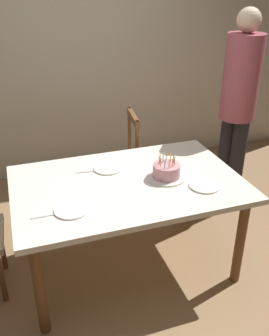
{
  "coord_description": "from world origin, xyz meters",
  "views": [
    {
      "loc": [
        -0.71,
        -2.21,
        2.06
      ],
      "look_at": [
        0.05,
        0.0,
        0.85
      ],
      "focal_mm": 40.3,
      "sensor_mm": 36.0,
      "label": 1
    }
  ],
  "objects_px": {
    "birthday_cake": "(166,172)",
    "dining_table": "(128,192)",
    "plate_near_guest": "(205,186)",
    "chair_spindle_back": "(116,165)",
    "person_guest": "(238,101)",
    "plate_near_celebrant": "(72,210)",
    "plate_far_side": "(108,168)"
  },
  "relations": [
    {
      "from": "plate_near_celebrant",
      "to": "plate_near_guest",
      "type": "xyz_separation_m",
      "value": [
        0.93,
        0.0,
        0.0
      ]
    },
    {
      "from": "dining_table",
      "to": "birthday_cake",
      "type": "distance_m",
      "value": 0.31
    },
    {
      "from": "person_guest",
      "to": "birthday_cake",
      "type": "bearing_deg",
      "value": -147.1
    },
    {
      "from": "birthday_cake",
      "to": "plate_near_guest",
      "type": "bearing_deg",
      "value": -44.5
    },
    {
      "from": "dining_table",
      "to": "plate_far_side",
      "type": "height_order",
      "value": "plate_far_side"
    },
    {
      "from": "person_guest",
      "to": "dining_table",
      "type": "bearing_deg",
      "value": -154.71
    },
    {
      "from": "chair_spindle_back",
      "to": "person_guest",
      "type": "distance_m",
      "value": 1.26
    },
    {
      "from": "dining_table",
      "to": "plate_far_side",
      "type": "relative_size",
      "value": 7.32
    },
    {
      "from": "dining_table",
      "to": "birthday_cake",
      "type": "height_order",
      "value": "birthday_cake"
    },
    {
      "from": "dining_table",
      "to": "birthday_cake",
      "type": "relative_size",
      "value": 5.75
    },
    {
      "from": "birthday_cake",
      "to": "chair_spindle_back",
      "type": "bearing_deg",
      "value": 98.52
    },
    {
      "from": "plate_near_guest",
      "to": "chair_spindle_back",
      "type": "bearing_deg",
      "value": 107.32
    },
    {
      "from": "plate_far_side",
      "to": "plate_near_guest",
      "type": "xyz_separation_m",
      "value": [
        0.56,
        -0.47,
        0.0
      ]
    },
    {
      "from": "person_guest",
      "to": "plate_far_side",
      "type": "bearing_deg",
      "value": -165.17
    },
    {
      "from": "plate_near_guest",
      "to": "plate_far_side",
      "type": "bearing_deg",
      "value": 140.18
    },
    {
      "from": "dining_table",
      "to": "plate_near_celebrant",
      "type": "height_order",
      "value": "plate_near_celebrant"
    },
    {
      "from": "chair_spindle_back",
      "to": "birthday_cake",
      "type": "bearing_deg",
      "value": -81.48
    },
    {
      "from": "birthday_cake",
      "to": "plate_near_celebrant",
      "type": "distance_m",
      "value": 0.75
    },
    {
      "from": "plate_near_celebrant",
      "to": "chair_spindle_back",
      "type": "bearing_deg",
      "value": 61.16
    },
    {
      "from": "plate_near_guest",
      "to": "birthday_cake",
      "type": "bearing_deg",
      "value": 135.5
    },
    {
      "from": "dining_table",
      "to": "plate_near_guest",
      "type": "relative_size",
      "value": 7.32
    },
    {
      "from": "plate_near_guest",
      "to": "chair_spindle_back",
      "type": "xyz_separation_m",
      "value": [
        -0.33,
        1.07,
        -0.3
      ]
    },
    {
      "from": "plate_far_side",
      "to": "person_guest",
      "type": "xyz_separation_m",
      "value": [
        1.31,
        0.35,
        0.29
      ]
    },
    {
      "from": "plate_near_guest",
      "to": "person_guest",
      "type": "xyz_separation_m",
      "value": [
        0.75,
        0.82,
        0.29
      ]
    },
    {
      "from": "birthday_cake",
      "to": "plate_near_celebrant",
      "type": "xyz_separation_m",
      "value": [
        -0.72,
        -0.2,
        -0.04
      ]
    },
    {
      "from": "birthday_cake",
      "to": "dining_table",
      "type": "bearing_deg",
      "value": 172.93
    },
    {
      "from": "plate_far_side",
      "to": "dining_table",
      "type": "bearing_deg",
      "value": -71.09
    },
    {
      "from": "dining_table",
      "to": "plate_far_side",
      "type": "xyz_separation_m",
      "value": [
        -0.08,
        0.23,
        0.09
      ]
    },
    {
      "from": "dining_table",
      "to": "plate_near_celebrant",
      "type": "distance_m",
      "value": 0.51
    },
    {
      "from": "plate_far_side",
      "to": "chair_spindle_back",
      "type": "bearing_deg",
      "value": 69.23
    },
    {
      "from": "chair_spindle_back",
      "to": "plate_near_celebrant",
      "type": "bearing_deg",
      "value": -118.84
    },
    {
      "from": "plate_near_celebrant",
      "to": "plate_far_side",
      "type": "xyz_separation_m",
      "value": [
        0.36,
        0.47,
        0.0
      ]
    }
  ]
}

